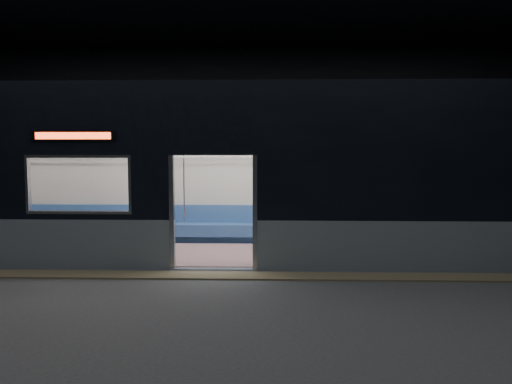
{
  "coord_description": "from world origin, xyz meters",
  "views": [
    {
      "loc": [
        1.07,
        -8.45,
        2.26
      ],
      "look_at": [
        0.72,
        2.3,
        1.29
      ],
      "focal_mm": 38.0,
      "sensor_mm": 36.0,
      "label": 1
    }
  ],
  "objects": [
    {
      "name": "station_floor",
      "position": [
        0.0,
        0.0,
        -0.01
      ],
      "size": [
        24.0,
        14.0,
        0.01
      ],
      "primitive_type": "cube",
      "color": "#47494C",
      "rests_on": "ground"
    },
    {
      "name": "station_envelope",
      "position": [
        0.0,
        0.0,
        3.66
      ],
      "size": [
        24.0,
        14.0,
        5.0
      ],
      "color": "black",
      "rests_on": "station_floor"
    },
    {
      "name": "tactile_strip",
      "position": [
        0.0,
        0.55,
        0.01
      ],
      "size": [
        22.8,
        0.5,
        0.03
      ],
      "primitive_type": "cube",
      "color": "#8C7F59",
      "rests_on": "station_floor"
    },
    {
      "name": "metro_car",
      "position": [
        -0.0,
        2.54,
        1.85
      ],
      "size": [
        18.0,
        3.04,
        3.35
      ],
      "color": "#8692A0",
      "rests_on": "station_floor"
    },
    {
      "name": "passenger",
      "position": [
        2.16,
        3.55,
        0.79
      ],
      "size": [
        0.4,
        0.68,
        1.35
      ],
      "rotation": [
        0.0,
        0.0,
        -0.09
      ],
      "color": "black",
      "rests_on": "metro_car"
    },
    {
      "name": "handbag",
      "position": [
        2.13,
        3.33,
        0.67
      ],
      "size": [
        0.3,
        0.28,
        0.13
      ],
      "primitive_type": "cube",
      "rotation": [
        0.0,
        0.0,
        -0.26
      ],
      "color": "black",
      "rests_on": "passenger"
    },
    {
      "name": "transit_map",
      "position": [
        2.35,
        3.85,
        1.45
      ],
      "size": [
        0.93,
        0.03,
        0.61
      ],
      "primitive_type": "cube",
      "color": "white",
      "rests_on": "metro_car"
    }
  ]
}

